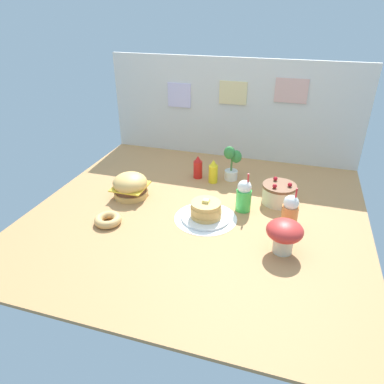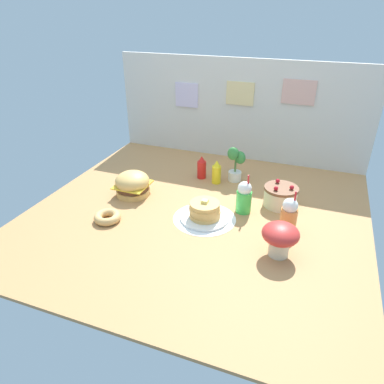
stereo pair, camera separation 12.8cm
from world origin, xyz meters
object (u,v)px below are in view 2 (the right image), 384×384
pancake_stack (205,212)px  cream_soda_cup (244,197)px  donut_pink_glaze (107,217)px  mushroom_stool (280,237)px  ketchup_bottle (202,168)px  layer_cake (280,196)px  mustard_bottle (216,173)px  potted_plant (235,162)px  burger (133,184)px  orange_float_cup (289,215)px

pancake_stack → cream_soda_cup: (0.21, 0.18, 0.05)m
donut_pink_glaze → mushroom_stool: mushroom_stool is taller
ketchup_bottle → donut_pink_glaze: 0.89m
pancake_stack → layer_cake: 0.56m
mustard_bottle → potted_plant: 0.17m
burger → cream_soda_cup: size_ratio=0.88×
cream_soda_cup → pancake_stack: bearing=-139.5°
cream_soda_cup → potted_plant: size_ratio=0.98×
mustard_bottle → burger: bearing=-142.1°
ketchup_bottle → mushroom_stool: bearing=-47.1°
cream_soda_cup → orange_float_cup: same height
burger → orange_float_cup: orange_float_cup is taller
pancake_stack → potted_plant: (0.04, 0.63, 0.10)m
mustard_bottle → mushroom_stool: mushroom_stool is taller
pancake_stack → cream_soda_cup: size_ratio=1.13×
burger → layer_cake: (1.03, 0.22, -0.01)m
cream_soda_cup → potted_plant: (-0.18, 0.44, 0.04)m
burger → mustard_bottle: bearing=37.9°
cream_soda_cup → orange_float_cup: bearing=-22.3°
potted_plant → donut_pink_glaze: bearing=-125.5°
layer_cake → pancake_stack: bearing=-140.6°
cream_soda_cup → mushroom_stool: 0.48m
burger → donut_pink_glaze: burger is taller
pancake_stack → ketchup_bottle: 0.62m
cream_soda_cup → donut_pink_glaze: size_ratio=1.61×
cream_soda_cup → ketchup_bottle: bearing=137.7°
ketchup_bottle → cream_soda_cup: bearing=-42.3°
cream_soda_cup → donut_pink_glaze: cream_soda_cup is taller
burger → cream_soda_cup: cream_soda_cup is taller
mustard_bottle → mushroom_stool: (0.59, -0.74, 0.03)m
orange_float_cup → mushroom_stool: bearing=-93.3°
orange_float_cup → burger: bearing=175.9°
mustard_bottle → orange_float_cup: 0.77m
donut_pink_glaze → potted_plant: bearing=54.5°
potted_plant → mushroom_stool: size_ratio=1.39×
burger → ketchup_bottle: ketchup_bottle is taller
mushroom_stool → potted_plant: bearing=119.4°
orange_float_cup → donut_pink_glaze: 1.14m
layer_cake → orange_float_cup: size_ratio=0.83×
layer_cake → mustard_bottle: 0.55m
cream_soda_cup → donut_pink_glaze: bearing=-152.1°
donut_pink_glaze → burger: bearing=92.9°
orange_float_cup → pancake_stack: bearing=-173.9°
ketchup_bottle → mushroom_stool: mushroom_stool is taller
pancake_stack → orange_float_cup: size_ratio=1.13×
pancake_stack → potted_plant: size_ratio=1.11×
mustard_bottle → cream_soda_cup: bearing=-49.8°
layer_cake → mustard_bottle: mustard_bottle is taller
burger → ketchup_bottle: bearing=49.6°
layer_cake → donut_pink_glaze: size_ratio=1.34×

